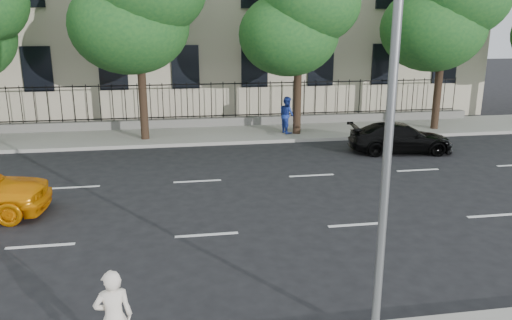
{
  "coord_description": "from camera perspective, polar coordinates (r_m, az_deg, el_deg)",
  "views": [
    {
      "loc": [
        -0.69,
        -9.22,
        5.19
      ],
      "look_at": [
        1.35,
        3.0,
        1.78
      ],
      "focal_mm": 35.0,
      "sensor_mm": 36.0,
      "label": 1
    }
  ],
  "objects": [
    {
      "name": "lane_markings",
      "position": [
        14.91,
        -6.27,
        -5.03
      ],
      "size": [
        49.6,
        4.62,
        0.01
      ],
      "primitive_type": null,
      "color": "silver",
      "rests_on": "ground"
    },
    {
      "name": "woman_near",
      "position": [
        8.1,
        -15.94,
        -16.96
      ],
      "size": [
        0.62,
        0.46,
        1.56
      ],
      "primitive_type": "imported",
      "rotation": [
        0.0,
        0.0,
        3.31
      ],
      "color": "silver",
      "rests_on": "near_sidewalk"
    },
    {
      "name": "street_light",
      "position": [
        8.1,
        14.16,
        14.66
      ],
      "size": [
        0.25,
        3.32,
        8.05
      ],
      "color": "slate",
      "rests_on": "near_sidewalk"
    },
    {
      "name": "tree_d",
      "position": [
        23.3,
        4.97,
        16.95
      ],
      "size": [
        5.34,
        4.94,
        8.84
      ],
      "color": "#382619",
      "rests_on": "far_sidewalk"
    },
    {
      "name": "iron_fence",
      "position": [
        25.34,
        -7.8,
        4.94
      ],
      "size": [
        30.0,
        0.5,
        2.2
      ],
      "color": "slate",
      "rests_on": "far_sidewalk"
    },
    {
      "name": "pedestrian_far",
      "position": [
        23.58,
        3.58,
        5.18
      ],
      "size": [
        0.83,
        0.96,
        1.72
      ],
      "primitive_type": "imported",
      "rotation": [
        0.0,
        0.0,
        1.8
      ],
      "color": "navy",
      "rests_on": "far_sidewalk"
    },
    {
      "name": "ground",
      "position": [
        10.6,
        -4.68,
        -13.96
      ],
      "size": [
        120.0,
        120.0,
        0.0
      ],
      "primitive_type": "plane",
      "color": "black",
      "rests_on": "ground"
    },
    {
      "name": "black_sedan",
      "position": [
        21.41,
        16.17,
        2.45
      ],
      "size": [
        4.4,
        2.24,
        1.22
      ],
      "primitive_type": "imported",
      "rotation": [
        0.0,
        0.0,
        1.44
      ],
      "color": "black",
      "rests_on": "ground"
    },
    {
      "name": "tree_e",
      "position": [
        25.94,
        20.83,
        16.68
      ],
      "size": [
        5.71,
        5.31,
        9.46
      ],
      "color": "#382619",
      "rests_on": "far_sidewalk"
    },
    {
      "name": "far_sidewalk",
      "position": [
        23.78,
        -7.61,
        2.86
      ],
      "size": [
        60.0,
        4.0,
        0.15
      ],
      "primitive_type": "cube",
      "color": "gray",
      "rests_on": "ground"
    }
  ]
}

